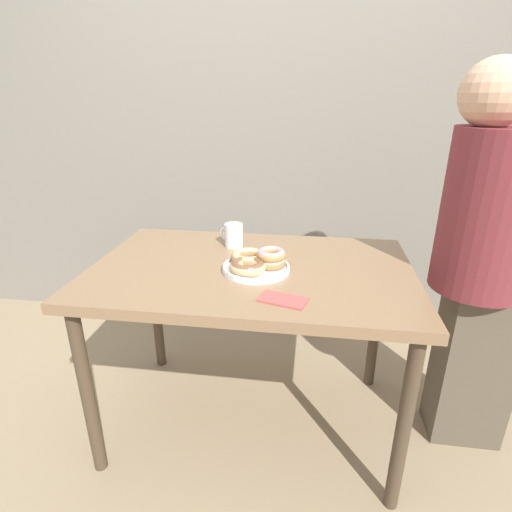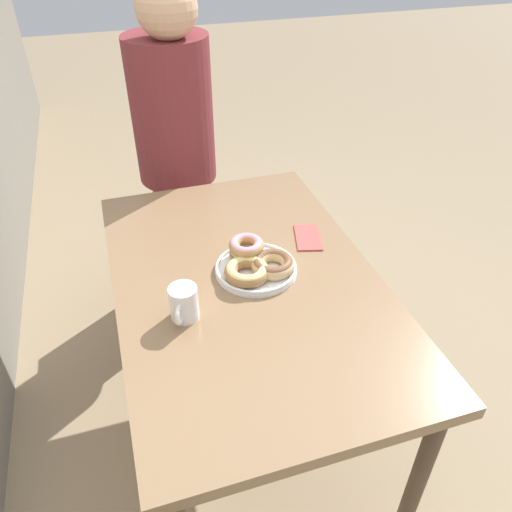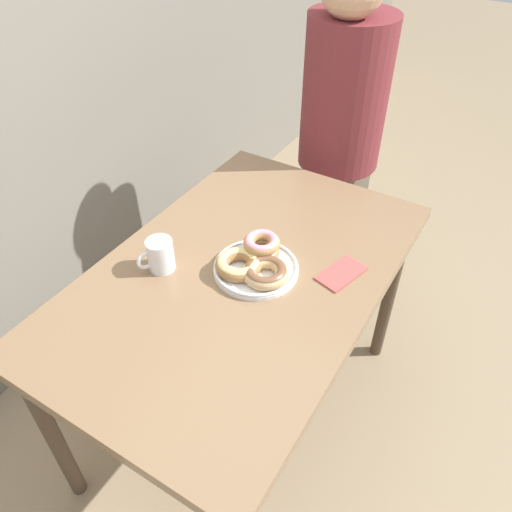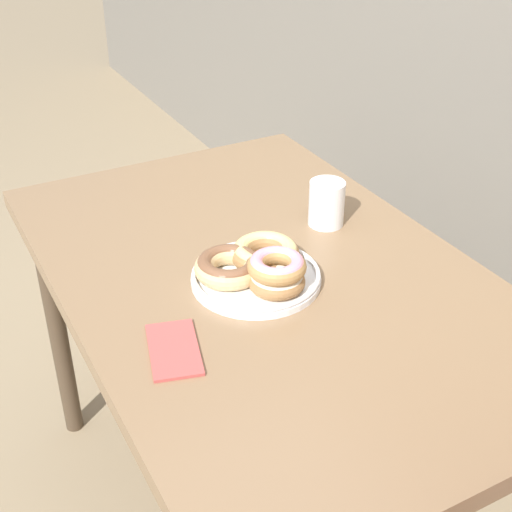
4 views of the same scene
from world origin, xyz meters
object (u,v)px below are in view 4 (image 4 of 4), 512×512
object	(u,v)px
dining_table	(267,303)
coffee_mug	(326,202)
donut_plate	(257,267)
napkin	(174,349)

from	to	relation	value
dining_table	coffee_mug	distance (m)	0.27
donut_plate	coffee_mug	distance (m)	0.28
coffee_mug	napkin	distance (m)	0.54
coffee_mug	napkin	world-z (taller)	coffee_mug
dining_table	coffee_mug	bearing A→B (deg)	117.95
donut_plate	napkin	size ratio (longest dim) A/B	1.59
dining_table	napkin	bearing A→B (deg)	-61.24
dining_table	donut_plate	size ratio (longest dim) A/B	4.61
dining_table	napkin	xyz separation A→B (m)	(0.15, -0.26, 0.08)
dining_table	coffee_mug	world-z (taller)	coffee_mug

